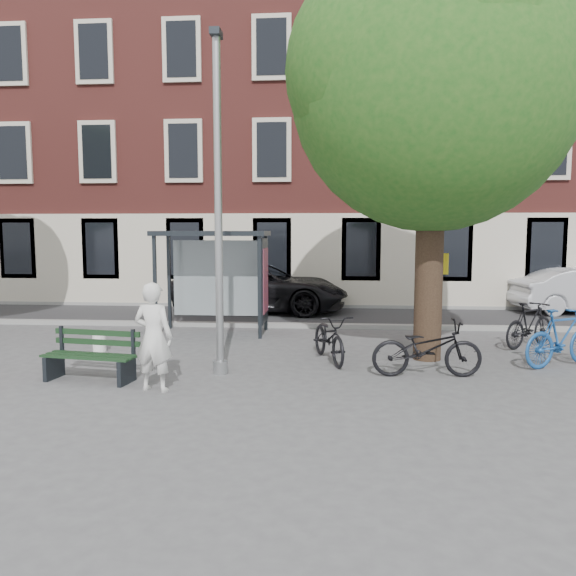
{
  "coord_description": "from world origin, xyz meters",
  "views": [
    {
      "loc": [
        2.06,
        -10.02,
        2.64
      ],
      "look_at": [
        1.1,
        1.95,
        1.4
      ],
      "focal_mm": 35.0,
      "sensor_mm": 36.0,
      "label": 1
    }
  ],
  "objects_px": {
    "bike_b": "(562,338)",
    "notice_sign": "(440,277)",
    "bus_shelter": "(228,259)",
    "painter": "(153,337)",
    "bike_d": "(529,325)",
    "lamppost": "(219,222)",
    "bench": "(91,358)",
    "bike_c": "(329,337)",
    "bike_a": "(427,348)",
    "car_dark": "(261,287)"
  },
  "relations": [
    {
      "from": "bike_b",
      "to": "notice_sign",
      "type": "bearing_deg",
      "value": 18.06
    },
    {
      "from": "bus_shelter",
      "to": "bike_b",
      "type": "xyz_separation_m",
      "value": [
        7.11,
        -3.05,
        -1.35
      ]
    },
    {
      "from": "painter",
      "to": "bus_shelter",
      "type": "bearing_deg",
      "value": -83.7
    },
    {
      "from": "bike_b",
      "to": "bike_d",
      "type": "distance_m",
      "value": 1.82
    },
    {
      "from": "lamppost",
      "to": "bench",
      "type": "xyz_separation_m",
      "value": [
        -2.17,
        -0.63,
        -2.39
      ]
    },
    {
      "from": "bike_c",
      "to": "bike_d",
      "type": "height_order",
      "value": "bike_d"
    },
    {
      "from": "notice_sign",
      "to": "bike_d",
      "type": "bearing_deg",
      "value": 14.56
    },
    {
      "from": "bike_a",
      "to": "bike_d",
      "type": "relative_size",
      "value": 1.14
    },
    {
      "from": "bike_a",
      "to": "bike_c",
      "type": "xyz_separation_m",
      "value": [
        -1.76,
        1.08,
        -0.03
      ]
    },
    {
      "from": "painter",
      "to": "bench",
      "type": "xyz_separation_m",
      "value": [
        -1.31,
        0.55,
        -0.51
      ]
    },
    {
      "from": "bike_b",
      "to": "lamppost",
      "type": "bearing_deg",
      "value": 70.97
    },
    {
      "from": "bus_shelter",
      "to": "bike_a",
      "type": "xyz_separation_m",
      "value": [
        4.37,
        -4.02,
        -1.4
      ]
    },
    {
      "from": "bike_c",
      "to": "notice_sign",
      "type": "xyz_separation_m",
      "value": [
        2.5,
        1.8,
        1.09
      ]
    },
    {
      "from": "bench",
      "to": "bike_d",
      "type": "relative_size",
      "value": 1.01
    },
    {
      "from": "bike_b",
      "to": "bike_d",
      "type": "bearing_deg",
      "value": -28.29
    },
    {
      "from": "bike_b",
      "to": "car_dark",
      "type": "distance_m",
      "value": 9.68
    },
    {
      "from": "bus_shelter",
      "to": "bench",
      "type": "distance_m",
      "value": 5.22
    },
    {
      "from": "bench",
      "to": "bike_d",
      "type": "distance_m",
      "value": 9.36
    },
    {
      "from": "painter",
      "to": "bench",
      "type": "height_order",
      "value": "painter"
    },
    {
      "from": "bike_b",
      "to": "bike_c",
      "type": "bearing_deg",
      "value": 60.33
    },
    {
      "from": "bike_d",
      "to": "notice_sign",
      "type": "distance_m",
      "value": 2.26
    },
    {
      "from": "notice_sign",
      "to": "bike_a",
      "type": "bearing_deg",
      "value": -87.18
    },
    {
      "from": "lamppost",
      "to": "car_dark",
      "type": "distance_m",
      "value": 8.23
    },
    {
      "from": "notice_sign",
      "to": "bike_b",
      "type": "bearing_deg",
      "value": -26.47
    },
    {
      "from": "bike_a",
      "to": "notice_sign",
      "type": "relative_size",
      "value": 0.93
    },
    {
      "from": "bike_a",
      "to": "painter",
      "type": "bearing_deg",
      "value": 102.5
    },
    {
      "from": "bike_b",
      "to": "notice_sign",
      "type": "relative_size",
      "value": 0.9
    },
    {
      "from": "bike_d",
      "to": "notice_sign",
      "type": "relative_size",
      "value": 0.82
    },
    {
      "from": "bike_d",
      "to": "car_dark",
      "type": "xyz_separation_m",
      "value": [
        -6.78,
        5.1,
        0.26
      ]
    },
    {
      "from": "painter",
      "to": "bike_a",
      "type": "xyz_separation_m",
      "value": [
        4.62,
        1.27,
        -0.39
      ]
    },
    {
      "from": "painter",
      "to": "car_dark",
      "type": "xyz_separation_m",
      "value": [
        0.59,
        9.16,
        -0.12
      ]
    },
    {
      "from": "bike_c",
      "to": "bike_d",
      "type": "xyz_separation_m",
      "value": [
        4.5,
        1.71,
        0.03
      ]
    },
    {
      "from": "painter",
      "to": "bike_c",
      "type": "relative_size",
      "value": 0.97
    },
    {
      "from": "bus_shelter",
      "to": "bench",
      "type": "bearing_deg",
      "value": -108.28
    },
    {
      "from": "notice_sign",
      "to": "bike_c",
      "type": "bearing_deg",
      "value": -127.05
    },
    {
      "from": "notice_sign",
      "to": "painter",
      "type": "bearing_deg",
      "value": -125.05
    },
    {
      "from": "bike_a",
      "to": "bus_shelter",
      "type": "bearing_deg",
      "value": 44.51
    },
    {
      "from": "bus_shelter",
      "to": "painter",
      "type": "bearing_deg",
      "value": -92.74
    },
    {
      "from": "painter",
      "to": "bike_b",
      "type": "height_order",
      "value": "painter"
    },
    {
      "from": "bike_a",
      "to": "bike_c",
      "type": "distance_m",
      "value": 2.07
    },
    {
      "from": "car_dark",
      "to": "lamppost",
      "type": "bearing_deg",
      "value": -173.2
    },
    {
      "from": "lamppost",
      "to": "bike_b",
      "type": "relative_size",
      "value": 3.21
    },
    {
      "from": "lamppost",
      "to": "bench",
      "type": "distance_m",
      "value": 3.29
    },
    {
      "from": "painter",
      "to": "notice_sign",
      "type": "height_order",
      "value": "notice_sign"
    },
    {
      "from": "painter",
      "to": "bike_d",
      "type": "bearing_deg",
      "value": -142.07
    },
    {
      "from": "bench",
      "to": "notice_sign",
      "type": "bearing_deg",
      "value": 37.49
    },
    {
      "from": "bike_b",
      "to": "bus_shelter",
      "type": "bearing_deg",
      "value": 38.52
    },
    {
      "from": "bike_b",
      "to": "bike_d",
      "type": "height_order",
      "value": "bike_b"
    },
    {
      "from": "lamppost",
      "to": "bike_c",
      "type": "distance_m",
      "value": 3.26
    },
    {
      "from": "bike_d",
      "to": "notice_sign",
      "type": "bearing_deg",
      "value": 48.62
    }
  ]
}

